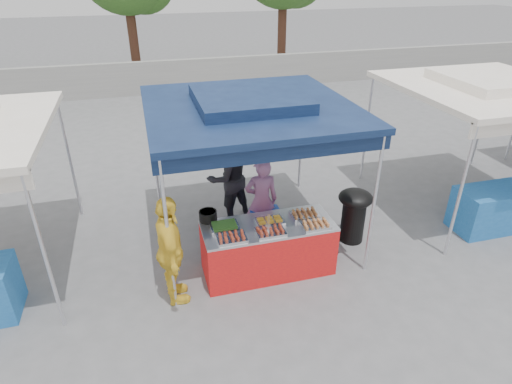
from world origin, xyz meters
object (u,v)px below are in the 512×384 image
object	(u,v)px
cooking_pot	(208,216)
helper_man	(228,177)
vendor_woman	(261,201)
customer_person	(171,252)
wok_burner	(354,211)
vendor_table	(268,248)

from	to	relation	value
cooking_pot	helper_man	distance (m)	1.46
vendor_woman	cooking_pot	bearing A→B (deg)	32.48
helper_man	customer_person	xyz separation A→B (m)	(-1.23, -1.98, -0.03)
wok_burner	helper_man	bearing A→B (deg)	145.95
cooking_pot	wok_burner	distance (m)	2.55
cooking_pot	wok_burner	world-z (taller)	cooking_pot
wok_burner	cooking_pot	bearing A→B (deg)	-179.20
vendor_table	cooking_pot	xyz separation A→B (m)	(-0.85, 0.37, 0.50)
wok_burner	helper_man	size ratio (longest dim) A/B	0.56
wok_burner	vendor_woman	xyz separation A→B (m)	(-1.53, 0.43, 0.20)
vendor_woman	customer_person	bearing A→B (deg)	41.23
wok_burner	customer_person	bearing A→B (deg)	-167.88
cooking_pot	customer_person	distance (m)	0.91
vendor_table	vendor_woman	size ratio (longest dim) A/B	1.28
cooking_pot	vendor_woman	world-z (taller)	vendor_woman
cooking_pot	customer_person	xyz separation A→B (m)	(-0.64, -0.65, -0.09)
cooking_pot	wok_burner	size ratio (longest dim) A/B	0.28
cooking_pot	wok_burner	xyz separation A→B (m)	(2.52, 0.05, -0.35)
helper_man	customer_person	distance (m)	2.33
cooking_pot	vendor_woman	bearing A→B (deg)	26.19
vendor_table	vendor_woman	bearing A→B (deg)	80.86
wok_burner	helper_man	distance (m)	2.33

